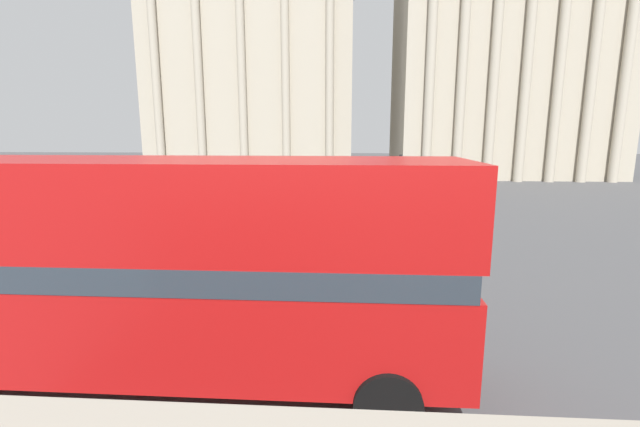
% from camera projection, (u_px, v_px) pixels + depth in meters
% --- Properties ---
extents(double_decker_bus, '(11.06, 2.64, 4.27)m').
position_uv_depth(double_decker_bus, '(156.00, 263.00, 7.75)').
color(double_decker_bus, black).
rests_on(double_decker_bus, ground_plane).
extents(plaza_building_left, '(24.43, 15.26, 22.84)m').
position_uv_depth(plaza_building_left, '(256.00, 78.00, 53.27)').
color(plaza_building_left, '#B2A893').
rests_on(plaza_building_left, ground_plane).
extents(plaza_building_right, '(22.92, 15.24, 25.31)m').
position_uv_depth(plaza_building_right, '(501.00, 59.00, 46.80)').
color(plaza_building_right, '#B2A893').
rests_on(plaza_building_right, ground_plane).
extents(traffic_light_near, '(0.42, 0.24, 3.28)m').
position_uv_depth(traffic_light_near, '(296.00, 229.00, 11.54)').
color(traffic_light_near, black).
rests_on(traffic_light_near, ground_plane).
extents(traffic_light_mid, '(0.42, 0.24, 3.79)m').
position_uv_depth(traffic_light_mid, '(401.00, 185.00, 18.70)').
color(traffic_light_mid, black).
rests_on(traffic_light_mid, ground_plane).
extents(car_white, '(4.20, 1.93, 1.35)m').
position_uv_depth(car_white, '(380.00, 191.00, 30.03)').
color(car_white, black).
rests_on(car_white, ground_plane).
extents(pedestrian_white, '(0.32, 0.32, 1.59)m').
position_uv_depth(pedestrian_white, '(321.00, 193.00, 27.47)').
color(pedestrian_white, '#282B33').
rests_on(pedestrian_white, ground_plane).
extents(pedestrian_blue, '(0.32, 0.32, 1.72)m').
position_uv_depth(pedestrian_blue, '(404.00, 217.00, 19.20)').
color(pedestrian_blue, '#282B33').
rests_on(pedestrian_blue, ground_plane).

